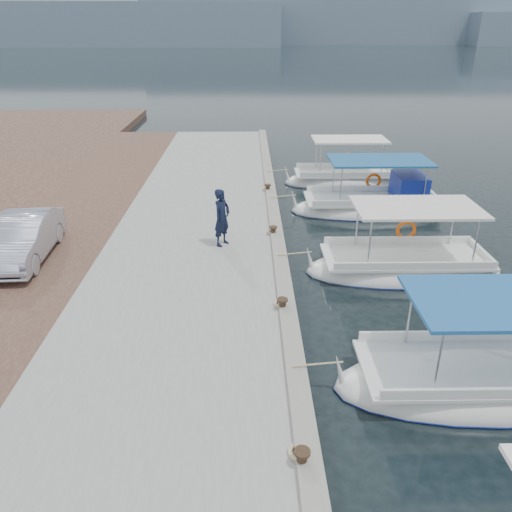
{
  "coord_description": "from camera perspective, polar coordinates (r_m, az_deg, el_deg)",
  "views": [
    {
      "loc": [
        -1.21,
        -9.55,
        7.19
      ],
      "look_at": [
        -1.0,
        3.3,
        1.2
      ],
      "focal_mm": 35.0,
      "sensor_mm": 36.0,
      "label": 1
    }
  ],
  "objects": [
    {
      "name": "ground",
      "position": [
        12.02,
        5.14,
        -11.88
      ],
      "size": [
        400.0,
        400.0,
        0.0
      ],
      "primitive_type": "plane",
      "color": "black",
      "rests_on": "ground"
    },
    {
      "name": "concrete_quay",
      "position": [
        16.22,
        -7.18,
        -0.55
      ],
      "size": [
        6.0,
        40.0,
        0.5
      ],
      "primitive_type": "cube",
      "color": "gray",
      "rests_on": "ground"
    },
    {
      "name": "quay_curb",
      "position": [
        16.02,
        2.69,
        0.52
      ],
      "size": [
        0.44,
        40.0,
        0.12
      ],
      "primitive_type": "cube",
      "color": "gray",
      "rests_on": "concrete_quay"
    },
    {
      "name": "cobblestone_strip",
      "position": [
        17.5,
        -23.68,
        -0.62
      ],
      "size": [
        4.0,
        40.0,
        0.5
      ],
      "primitive_type": "cube",
      "color": "#4E3329",
      "rests_on": "ground"
    },
    {
      "name": "distant_hills",
      "position": [
        213.29,
        8.13,
        24.88
      ],
      "size": [
        330.0,
        60.0,
        18.0
      ],
      "color": "slate",
      "rests_on": "ground"
    },
    {
      "name": "fishing_caique_b",
      "position": [
        12.15,
        24.3,
        -13.19
      ],
      "size": [
        6.42,
        2.46,
        2.83
      ],
      "color": "white",
      "rests_on": "ground"
    },
    {
      "name": "fishing_caique_c",
      "position": [
        16.52,
        16.51,
        -1.44
      ],
      "size": [
        6.25,
        2.43,
        2.83
      ],
      "color": "white",
      "rests_on": "ground"
    },
    {
      "name": "fishing_caique_d",
      "position": [
        21.65,
        13.27,
        5.45
      ],
      "size": [
        6.73,
        2.47,
        2.83
      ],
      "color": "white",
      "rests_on": "ground"
    },
    {
      "name": "fishing_caique_e",
      "position": [
        25.31,
        9.98,
        8.4
      ],
      "size": [
        5.86,
        2.14,
        2.83
      ],
      "color": "white",
      "rests_on": "ground"
    },
    {
      "name": "mooring_bollards",
      "position": [
        12.85,
        3.04,
        -5.42
      ],
      "size": [
        0.28,
        20.28,
        0.33
      ],
      "color": "black",
      "rests_on": "concrete_quay"
    },
    {
      "name": "fisherman",
      "position": [
        16.35,
        -3.92,
        4.4
      ],
      "size": [
        0.76,
        0.84,
        1.91
      ],
      "primitive_type": "imported",
      "rotation": [
        0.0,
        0.0,
        0.99
      ],
      "color": "black",
      "rests_on": "concrete_quay"
    },
    {
      "name": "parked_car",
      "position": [
        17.02,
        -25.07,
        1.86
      ],
      "size": [
        1.67,
        4.22,
        1.37
      ],
      "primitive_type": "imported",
      "rotation": [
        0.0,
        0.0,
        0.06
      ],
      "color": "#AFB5C8",
      "rests_on": "cobblestone_strip"
    }
  ]
}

